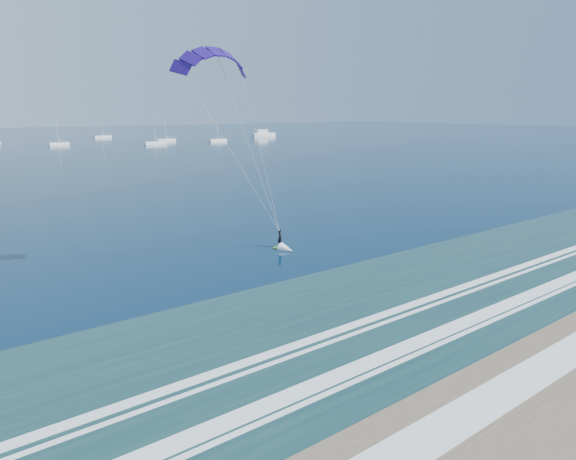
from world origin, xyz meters
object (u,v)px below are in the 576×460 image
(sailboat_5, at_px, (166,140))
(sailboat_8, at_px, (155,143))
(sailboat_4, at_px, (103,137))
(sailboat_6, at_px, (218,140))
(kitesurfer_rig, at_px, (253,156))
(sailboat_3, at_px, (59,144))
(motor_yacht, at_px, (263,134))

(sailboat_5, bearing_deg, sailboat_8, -127.28)
(sailboat_4, distance_m, sailboat_6, 68.20)
(kitesurfer_rig, xyz_separation_m, sailboat_3, (28.34, 176.65, -8.75))
(sailboat_3, bearing_deg, motor_yacht, 5.01)
(sailboat_5, xyz_separation_m, sailboat_8, (-11.60, -15.24, 0.00))
(sailboat_3, xyz_separation_m, sailboat_8, (32.17, -16.60, 0.01))
(sailboat_4, xyz_separation_m, sailboat_6, (29.32, -61.58, -0.00))
(sailboat_4, height_order, sailboat_8, sailboat_8)
(motor_yacht, bearing_deg, sailboat_3, -174.99)
(motor_yacht, xyz_separation_m, sailboat_8, (-70.16, -25.57, -0.76))
(sailboat_4, relative_size, sailboat_8, 0.97)
(sailboat_3, height_order, sailboat_5, sailboat_5)
(kitesurfer_rig, distance_m, motor_yacht, 227.14)
(sailboat_3, distance_m, sailboat_5, 43.79)
(kitesurfer_rig, bearing_deg, sailboat_5, 67.64)
(sailboat_5, distance_m, sailboat_6, 22.55)
(sailboat_3, bearing_deg, sailboat_6, -14.30)
(sailboat_6, bearing_deg, motor_yacht, 30.90)
(motor_yacht, bearing_deg, sailboat_5, -169.99)
(kitesurfer_rig, distance_m, sailboat_4, 230.80)
(sailboat_4, bearing_deg, sailboat_6, -64.54)
(motor_yacht, distance_m, sailboat_6, 47.88)
(kitesurfer_rig, bearing_deg, sailboat_4, 74.85)
(sailboat_5, height_order, sailboat_6, sailboat_5)
(sailboat_3, relative_size, sailboat_8, 0.87)
(sailboat_3, relative_size, sailboat_4, 0.90)
(motor_yacht, xyz_separation_m, sailboat_5, (-58.56, -10.33, -0.76))
(motor_yacht, height_order, sailboat_6, sailboat_6)
(sailboat_4, bearing_deg, sailboat_5, -75.96)
(motor_yacht, height_order, sailboat_8, sailboat_8)
(motor_yacht, height_order, sailboat_5, sailboat_5)
(sailboat_3, xyz_separation_m, sailboat_5, (43.77, -1.36, 0.01))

